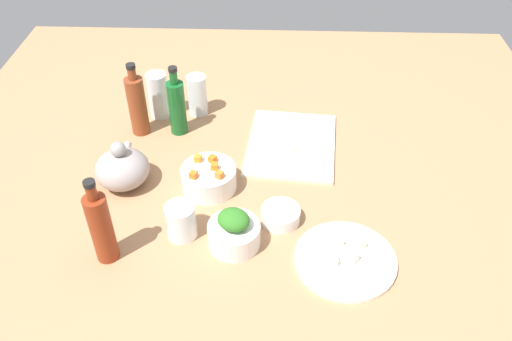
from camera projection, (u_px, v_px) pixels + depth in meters
tabletop at (256, 189)px, 144.38cm from camera, size 190.00×190.00×3.00cm
cutting_board at (291, 145)px, 156.21cm from camera, size 34.52×28.25×1.00cm
plate_tofu at (345, 260)px, 122.44cm from camera, size 23.79×23.79×1.20cm
bowl_greens at (234, 235)px, 125.16cm from camera, size 12.52×12.52×6.07cm
bowl_carrots at (209, 178)px, 140.47cm from camera, size 14.68×14.68×6.48cm
bowl_small_side at (281, 215)px, 131.83cm from camera, size 9.86×9.86×3.74cm
teapot at (122, 168)px, 140.46cm from camera, size 16.10×14.43×13.75cm
bottle_0 at (101, 227)px, 117.76cm from camera, size 5.20×5.20×23.43cm
bottle_1 at (177, 106)px, 156.42cm from camera, size 5.21×5.21×22.04cm
bottle_2 at (137, 105)px, 155.79cm from camera, size 5.41×5.41×23.13cm
drinking_glass_0 at (181, 221)px, 126.50cm from camera, size 7.35×7.35×9.16cm
drinking_glass_1 at (158, 95)px, 164.26cm from camera, size 6.37×6.37×14.71cm
drinking_glass_2 at (197, 95)px, 165.87cm from camera, size 6.13×6.13×13.07cm
carrot_cube_0 at (213, 159)px, 140.13cm from camera, size 2.50×2.50×1.80cm
carrot_cube_1 at (219, 175)px, 135.22cm from camera, size 2.47×2.47×1.80cm
carrot_cube_2 at (198, 158)px, 140.31cm from camera, size 2.00×2.00×1.80cm
carrot_cube_3 at (193, 175)px, 135.19cm from camera, size 2.37×2.37×1.80cm
carrot_cube_4 at (214, 166)px, 137.80cm from camera, size 1.96×1.96×1.80cm
chopped_greens_mound at (234, 220)px, 121.81cm from camera, size 9.65×10.06×4.31cm
tofu_cube_0 at (337, 242)px, 124.42cm from camera, size 3.09×3.09×2.20cm
tofu_cube_1 at (353, 257)px, 120.83cm from camera, size 3.11×3.11×2.20cm
tofu_cube_2 at (333, 260)px, 120.12cm from camera, size 2.25×2.25×2.20cm
tofu_cube_3 at (360, 243)px, 124.07cm from camera, size 3.04×3.04×2.20cm
dumpling_0 at (291, 150)px, 151.25cm from camera, size 7.77×7.84×2.87cm
dumpling_1 at (312, 136)px, 156.65cm from camera, size 5.70×5.97×2.29cm
dumpling_2 at (311, 161)px, 146.99cm from camera, size 5.70×6.22×3.20cm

